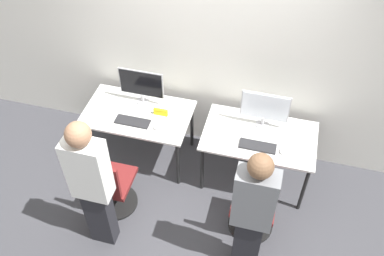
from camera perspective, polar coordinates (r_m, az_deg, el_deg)
ground_plane at (r=5.03m, az=-0.42°, el=-8.04°), size 20.00×20.00×0.00m
wall_back at (r=4.63m, az=2.25°, el=10.73°), size 12.00×0.05×2.80m
desk_left at (r=4.92m, az=-7.22°, el=1.43°), size 1.21×0.73×0.71m
monitor_left at (r=4.84m, az=-6.78°, el=5.74°), size 0.52×0.14×0.44m
keyboard_left at (r=4.77m, az=-7.94°, el=0.86°), size 0.39×0.14×0.02m
mouse_left at (r=4.67m, az=-4.82°, el=0.22°), size 0.06×0.09×0.03m
office_chair_left at (r=4.67m, az=-10.82°, el=-7.78°), size 0.48×0.48×0.89m
person_left at (r=4.02m, az=-13.23°, el=-7.20°), size 0.36×0.22×1.68m
desk_right at (r=4.70m, az=8.93°, el=-1.59°), size 1.21×0.73×0.71m
monitor_right at (r=4.59m, az=9.69°, el=2.64°), size 0.52×0.14×0.44m
keyboard_right at (r=4.52m, az=8.74°, el=-2.39°), size 0.39×0.14×0.02m
mouse_right at (r=4.52m, az=11.97°, el=-3.00°), size 0.06×0.09×0.03m
office_chair_right at (r=4.46m, az=8.09°, el=-10.82°), size 0.48×0.48×0.89m
person_right at (r=3.83m, az=8.05°, el=-11.01°), size 0.36×0.21×1.62m
placard_left at (r=4.80m, az=-4.20°, el=2.12°), size 0.16×0.03×0.08m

